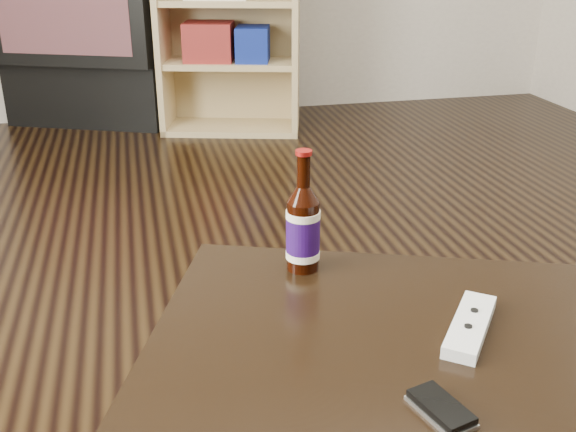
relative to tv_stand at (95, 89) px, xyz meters
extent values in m
cube|color=black|center=(0.00, 0.00, 0.00)|extent=(1.03, 0.79, 0.37)
cube|color=#B63D16|center=(-0.11, -0.27, 0.53)|extent=(0.70, 0.30, 0.55)
cube|color=#A38A54|center=(0.41, -0.32, 0.53)|extent=(0.12, 0.35, 1.42)
cube|color=#A38A54|center=(1.12, -0.51, 0.53)|extent=(0.12, 0.35, 1.42)
cube|color=#A38A54|center=(0.76, -0.41, -0.17)|extent=(0.83, 0.54, 0.03)
cube|color=#A38A54|center=(0.76, -0.41, 0.20)|extent=(0.76, 0.49, 0.03)
cube|color=#A38A54|center=(0.76, -0.41, 0.53)|extent=(0.76, 0.49, 0.03)
cube|color=maroon|center=(0.65, -0.41, 0.32)|extent=(0.31, 0.28, 0.21)
cube|color=navy|center=(0.88, -0.47, 0.31)|extent=(0.23, 0.26, 0.19)
cube|color=black|center=(0.78, -3.40, 0.24)|extent=(1.37, 1.07, 0.06)
cylinder|color=black|center=(0.38, -2.96, 0.01)|extent=(0.09, 0.09, 0.39)
cylinder|color=black|center=(0.52, -3.02, 0.34)|extent=(0.07, 0.07, 0.14)
cylinder|color=#200845|center=(0.52, -3.02, 0.34)|extent=(0.07, 0.07, 0.09)
cylinder|color=beige|center=(0.52, -3.02, 0.38)|extent=(0.07, 0.07, 0.01)
cylinder|color=beige|center=(0.52, -3.02, 0.30)|extent=(0.07, 0.07, 0.01)
cone|color=black|center=(0.52, -3.02, 0.42)|extent=(0.07, 0.07, 0.03)
cylinder|color=black|center=(0.52, -3.02, 0.47)|extent=(0.03, 0.03, 0.06)
cylinder|color=#9E1612|center=(0.52, -3.02, 0.51)|extent=(0.03, 0.03, 0.01)
cube|color=silver|center=(0.60, -3.49, 0.27)|extent=(0.08, 0.11, 0.01)
cube|color=black|center=(0.60, -3.49, 0.28)|extent=(0.07, 0.10, 0.01)
cylinder|color=silver|center=(0.61, -3.51, 0.28)|extent=(0.02, 0.02, 0.00)
cube|color=silver|center=(0.73, -3.30, 0.28)|extent=(0.16, 0.19, 0.02)
cylinder|color=black|center=(0.75, -3.28, 0.29)|extent=(0.02, 0.02, 0.00)
cylinder|color=black|center=(0.72, -3.32, 0.29)|extent=(0.02, 0.02, 0.00)
camera|label=1|loc=(0.22, -4.17, 0.89)|focal=42.00mm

